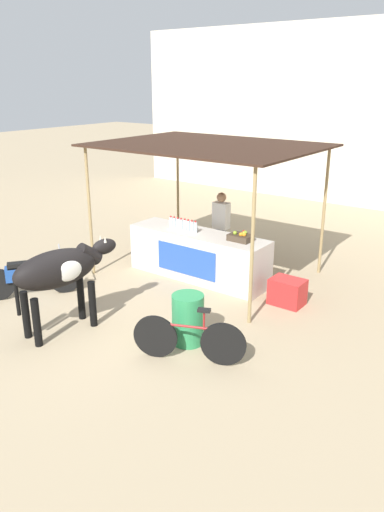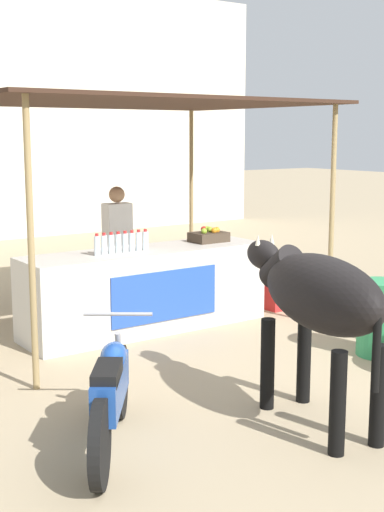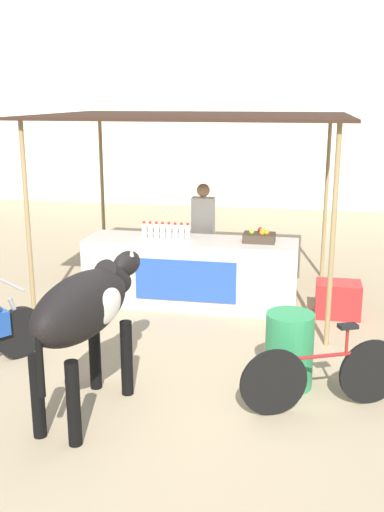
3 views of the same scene
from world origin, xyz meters
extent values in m
plane|color=tan|center=(0.00, 0.00, 0.00)|extent=(60.00, 60.00, 0.00)
cube|color=beige|center=(0.00, 2.20, 0.48)|extent=(3.00, 0.80, 0.96)
cube|color=#264CB2|center=(0.00, 1.79, 0.48)|extent=(1.40, 0.02, 0.58)
cube|color=#382319|center=(0.00, 2.50, 2.66)|extent=(4.20, 3.20, 0.04)
cylinder|color=#997F51|center=(-1.89, 1.06, 1.33)|extent=(0.06, 0.06, 2.66)
cylinder|color=#997F51|center=(1.89, 1.06, 1.33)|extent=(0.06, 0.06, 2.66)
cylinder|color=#997F51|center=(1.89, 3.94, 1.33)|extent=(0.06, 0.06, 2.66)
cylinder|color=silver|center=(-0.67, 2.15, 1.07)|extent=(0.07, 0.07, 0.22)
cylinder|color=red|center=(-0.67, 2.15, 1.19)|extent=(0.04, 0.04, 0.03)
cylinder|color=silver|center=(-0.58, 2.15, 1.07)|extent=(0.07, 0.07, 0.22)
cylinder|color=red|center=(-0.58, 2.15, 1.19)|extent=(0.04, 0.04, 0.03)
cylinder|color=silver|center=(-0.48, 2.15, 1.07)|extent=(0.07, 0.07, 0.22)
cylinder|color=red|center=(-0.48, 2.15, 1.19)|extent=(0.04, 0.04, 0.03)
cylinder|color=silver|center=(-0.40, 2.15, 1.07)|extent=(0.07, 0.07, 0.22)
cylinder|color=red|center=(-0.40, 2.15, 1.19)|extent=(0.04, 0.04, 0.03)
cylinder|color=silver|center=(-0.30, 2.15, 1.07)|extent=(0.07, 0.07, 0.22)
cylinder|color=red|center=(-0.30, 2.15, 1.19)|extent=(0.04, 0.04, 0.03)
cylinder|color=silver|center=(-0.21, 2.15, 1.07)|extent=(0.07, 0.07, 0.22)
cylinder|color=red|center=(-0.21, 2.15, 1.19)|extent=(0.04, 0.04, 0.03)
cylinder|color=silver|center=(-0.12, 2.15, 1.07)|extent=(0.07, 0.07, 0.22)
cylinder|color=red|center=(-0.12, 2.15, 1.19)|extent=(0.04, 0.04, 0.03)
cylinder|color=silver|center=(-0.03, 2.15, 1.07)|extent=(0.07, 0.07, 0.22)
cylinder|color=red|center=(-0.03, 2.15, 1.19)|extent=(0.04, 0.04, 0.03)
cube|color=#3F3326|center=(0.96, 2.25, 1.02)|extent=(0.44, 0.32, 0.12)
sphere|color=#8CB22D|center=(0.85, 2.21, 1.11)|extent=(0.08, 0.08, 0.08)
sphere|color=#8CB22D|center=(1.00, 2.35, 1.11)|extent=(0.08, 0.08, 0.08)
sphere|color=orange|center=(1.00, 2.19, 1.11)|extent=(0.08, 0.08, 0.08)
sphere|color=orange|center=(1.06, 2.21, 1.11)|extent=(0.08, 0.08, 0.08)
sphere|color=#B21E19|center=(0.96, 2.36, 1.11)|extent=(0.08, 0.08, 0.08)
sphere|color=#8CB22D|center=(1.00, 2.29, 1.11)|extent=(0.08, 0.08, 0.08)
cylinder|color=#383842|center=(0.05, 2.95, 0.44)|extent=(0.22, 0.22, 0.88)
cube|color=silver|center=(0.05, 2.95, 1.16)|extent=(0.34, 0.20, 0.56)
sphere|color=#A87A56|center=(0.05, 2.95, 1.55)|extent=(0.20, 0.20, 0.20)
cube|color=red|center=(2.06, 2.10, 0.24)|extent=(0.60, 0.44, 0.48)
cylinder|color=#2D8C51|center=(1.47, -0.08, 0.40)|extent=(0.49, 0.49, 0.79)
ellipsoid|color=black|center=(-0.39, -1.02, 1.08)|extent=(0.77, 1.47, 0.60)
cylinder|color=black|center=(-0.48, -0.51, 0.39)|extent=(0.12, 0.12, 0.78)
cylinder|color=black|center=(-0.12, -0.57, 0.39)|extent=(0.12, 0.12, 0.78)
cylinder|color=black|center=(-0.66, -1.47, 0.39)|extent=(0.12, 0.12, 0.78)
cylinder|color=black|center=(-0.30, -1.54, 0.39)|extent=(0.12, 0.12, 0.78)
cylinder|color=black|center=(-0.28, -0.44, 1.19)|extent=(0.32, 0.49, 0.41)
ellipsoid|color=black|center=(-0.23, -0.14, 1.25)|extent=(0.30, 0.47, 0.26)
cone|color=beige|center=(-0.30, -0.15, 1.39)|extent=(0.05, 0.05, 0.10)
cone|color=beige|center=(-0.16, -0.17, 1.39)|extent=(0.05, 0.05, 0.10)
cylinder|color=black|center=(-0.51, -1.67, 0.81)|extent=(0.06, 0.06, 0.60)
ellipsoid|color=silver|center=(-0.16, -0.96, 1.08)|extent=(0.18, 0.45, 0.32)
cylinder|color=black|center=(-1.58, 0.06, 0.30)|extent=(0.42, 0.53, 0.60)
cylinder|color=black|center=(-2.29, -0.91, 0.30)|extent=(0.42, 0.53, 0.60)
cube|color=#1E4799|center=(-1.94, -0.43, 0.48)|extent=(0.67, 0.83, 0.28)
ellipsoid|color=#1E4799|center=(-1.81, -0.25, 0.64)|extent=(0.37, 0.41, 0.20)
cube|color=black|center=(-2.04, -0.57, 0.64)|extent=(0.40, 0.46, 0.10)
cylinder|color=#99999E|center=(-1.61, 0.02, 0.88)|extent=(0.46, 0.35, 0.03)
cylinder|color=#99999E|center=(-1.60, 0.04, 0.50)|extent=(0.16, 0.19, 0.49)
camera|label=1|loc=(5.62, -5.55, 3.85)|focal=35.00mm
camera|label=2|loc=(-4.33, -4.82, 2.30)|focal=50.00mm
camera|label=3|loc=(1.54, -5.86, 2.92)|focal=42.00mm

